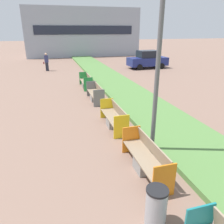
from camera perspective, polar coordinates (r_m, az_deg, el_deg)
planter_grass_strip at (r=11.36m, az=9.72°, el=0.57°), size 2.80×120.00×0.18m
building_backdrop at (r=36.96m, az=-7.87°, el=19.92°), size 16.89×6.61×6.96m
bench_orange_frame at (r=6.65m, az=8.87°, el=-12.17°), size 0.65×2.31×0.94m
bench_yellow_frame at (r=9.38m, az=0.58°, el=-1.70°), size 0.65×2.26×0.94m
bench_grey_frame at (r=12.87m, az=-4.28°, el=4.55°), size 0.65×2.16×0.94m
bench_green_frame at (r=15.97m, az=-6.73°, el=7.68°), size 0.65×2.13×0.94m
litter_bin at (r=5.12m, az=11.42°, el=-23.03°), size 0.47×0.47×0.90m
street_lamp_post at (r=6.63m, az=12.52°, el=19.61°), size 0.24×0.44×7.00m
pedestrian_walking at (r=23.33m, az=-16.74°, el=12.44°), size 0.53×0.24×1.76m
parked_car_distant at (r=24.30m, az=9.27°, el=13.37°), size 4.26×2.00×1.86m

